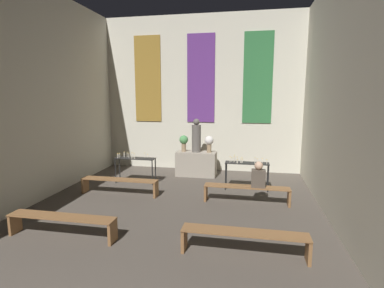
{
  "coord_description": "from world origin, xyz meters",
  "views": [
    {
      "loc": [
        1.86,
        -0.97,
        2.85
      ],
      "look_at": [
        0.0,
        8.5,
        1.27
      ],
      "focal_mm": 28.0,
      "sensor_mm": 36.0,
      "label": 1
    }
  ],
  "objects_px": {
    "pew_second_right": "(244,238)",
    "flower_vase_left": "(184,141)",
    "candle_rack_left": "(135,162)",
    "pew_back_right": "(246,191)",
    "person_seated": "(258,176)",
    "altar": "(196,164)",
    "flower_vase_right": "(209,142)",
    "pew_back_left": "(120,183)",
    "statue": "(196,137)",
    "candle_rack_right": "(247,167)",
    "pew_second_left": "(62,222)"
  },
  "relations": [
    {
      "from": "flower_vase_right",
      "to": "pew_second_right",
      "type": "height_order",
      "value": "flower_vase_right"
    },
    {
      "from": "altar",
      "to": "person_seated",
      "type": "bearing_deg",
      "value": -49.68
    },
    {
      "from": "flower_vase_left",
      "to": "pew_second_right",
      "type": "bearing_deg",
      "value": -66.46
    },
    {
      "from": "pew_second_right",
      "to": "flower_vase_left",
      "type": "bearing_deg",
      "value": 113.54
    },
    {
      "from": "pew_back_left",
      "to": "flower_vase_right",
      "type": "bearing_deg",
      "value": 47.57
    },
    {
      "from": "statue",
      "to": "candle_rack_right",
      "type": "xyz_separation_m",
      "value": [
        1.79,
        -1.28,
        -0.69
      ]
    },
    {
      "from": "pew_back_left",
      "to": "pew_second_left",
      "type": "bearing_deg",
      "value": -90.0
    },
    {
      "from": "flower_vase_right",
      "to": "candle_rack_left",
      "type": "relative_size",
      "value": 0.44
    },
    {
      "from": "flower_vase_right",
      "to": "pew_back_right",
      "type": "distance_m",
      "value": 2.96
    },
    {
      "from": "altar",
      "to": "candle_rack_left",
      "type": "relative_size",
      "value": 1.07
    },
    {
      "from": "statue",
      "to": "person_seated",
      "type": "bearing_deg",
      "value": -49.68
    },
    {
      "from": "candle_rack_right",
      "to": "pew_second_left",
      "type": "height_order",
      "value": "candle_rack_right"
    },
    {
      "from": "altar",
      "to": "flower_vase_right",
      "type": "xyz_separation_m",
      "value": [
        0.46,
        0.0,
        0.8
      ]
    },
    {
      "from": "flower_vase_left",
      "to": "pew_second_left",
      "type": "height_order",
      "value": "flower_vase_left"
    },
    {
      "from": "pew_second_left",
      "to": "pew_second_right",
      "type": "distance_m",
      "value": 3.62
    },
    {
      "from": "pew_back_left",
      "to": "pew_back_right",
      "type": "relative_size",
      "value": 1.0
    },
    {
      "from": "pew_back_left",
      "to": "pew_back_right",
      "type": "height_order",
      "value": "same"
    },
    {
      "from": "flower_vase_left",
      "to": "pew_second_right",
      "type": "height_order",
      "value": "flower_vase_left"
    },
    {
      "from": "pew_back_left",
      "to": "flower_vase_left",
      "type": "bearing_deg",
      "value": 61.38
    },
    {
      "from": "altar",
      "to": "person_seated",
      "type": "distance_m",
      "value": 3.27
    },
    {
      "from": "statue",
      "to": "pew_back_left",
      "type": "height_order",
      "value": "statue"
    },
    {
      "from": "altar",
      "to": "statue",
      "type": "xyz_separation_m",
      "value": [
        0.0,
        0.0,
        0.97
      ]
    },
    {
      "from": "statue",
      "to": "pew_back_right",
      "type": "bearing_deg",
      "value": -53.88
    },
    {
      "from": "flower_vase_left",
      "to": "pew_back_left",
      "type": "height_order",
      "value": "flower_vase_left"
    },
    {
      "from": "candle_rack_right",
      "to": "pew_back_right",
      "type": "xyz_separation_m",
      "value": [
        0.02,
        -1.2,
        -0.37
      ]
    },
    {
      "from": "candle_rack_left",
      "to": "person_seated",
      "type": "distance_m",
      "value": 4.09
    },
    {
      "from": "pew_second_right",
      "to": "person_seated",
      "type": "distance_m",
      "value": 2.77
    },
    {
      "from": "pew_second_right",
      "to": "pew_back_right",
      "type": "relative_size",
      "value": 1.0
    },
    {
      "from": "flower_vase_left",
      "to": "candle_rack_left",
      "type": "bearing_deg",
      "value": -136.5
    },
    {
      "from": "altar",
      "to": "pew_back_left",
      "type": "distance_m",
      "value": 3.07
    },
    {
      "from": "flower_vase_left",
      "to": "pew_second_right",
      "type": "relative_size",
      "value": 0.26
    },
    {
      "from": "flower_vase_right",
      "to": "person_seated",
      "type": "relative_size",
      "value": 0.84
    },
    {
      "from": "person_seated",
      "to": "statue",
      "type": "bearing_deg",
      "value": 130.32
    },
    {
      "from": "flower_vase_left",
      "to": "candle_rack_right",
      "type": "xyz_separation_m",
      "value": [
        2.24,
        -1.28,
        -0.52
      ]
    },
    {
      "from": "flower_vase_right",
      "to": "candle_rack_left",
      "type": "distance_m",
      "value": 2.65
    },
    {
      "from": "pew_back_left",
      "to": "person_seated",
      "type": "bearing_deg",
      "value": 0.0
    },
    {
      "from": "pew_second_left",
      "to": "pew_back_left",
      "type": "height_order",
      "value": "same"
    },
    {
      "from": "pew_back_left",
      "to": "pew_back_right",
      "type": "xyz_separation_m",
      "value": [
        3.62,
        0.0,
        0.0
      ]
    },
    {
      "from": "pew_back_left",
      "to": "candle_rack_right",
      "type": "bearing_deg",
      "value": 18.42
    },
    {
      "from": "candle_rack_left",
      "to": "pew_back_right",
      "type": "bearing_deg",
      "value": -18.32
    },
    {
      "from": "statue",
      "to": "pew_second_left",
      "type": "relative_size",
      "value": 0.52
    },
    {
      "from": "pew_back_right",
      "to": "pew_second_left",
      "type": "bearing_deg",
      "value": -143.05
    },
    {
      "from": "pew_second_left",
      "to": "pew_back_right",
      "type": "distance_m",
      "value": 4.52
    },
    {
      "from": "flower_vase_right",
      "to": "pew_second_left",
      "type": "relative_size",
      "value": 0.26
    },
    {
      "from": "flower_vase_left",
      "to": "altar",
      "type": "bearing_deg",
      "value": 0.0
    },
    {
      "from": "altar",
      "to": "flower_vase_left",
      "type": "distance_m",
      "value": 0.92
    },
    {
      "from": "candle_rack_left",
      "to": "flower_vase_right",
      "type": "bearing_deg",
      "value": 29.51
    },
    {
      "from": "pew_second_left",
      "to": "pew_second_right",
      "type": "height_order",
      "value": "same"
    },
    {
      "from": "statue",
      "to": "pew_second_right",
      "type": "relative_size",
      "value": 0.52
    },
    {
      "from": "person_seated",
      "to": "flower_vase_right",
      "type": "bearing_deg",
      "value": 123.59
    }
  ]
}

